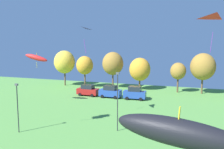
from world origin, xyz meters
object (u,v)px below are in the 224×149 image
Objects in this scene: parked_car_leftmost at (88,90)px; treeline_tree_3 at (140,69)px; kite_flying_6 at (80,32)px; treeline_tree_0 at (65,62)px; kite_flying_1 at (178,132)px; light_post_1 at (18,105)px; parked_car_second_from_left at (110,92)px; treeline_tree_2 at (113,64)px; treeline_tree_5 at (203,67)px; light_post_0 at (118,99)px; treeline_tree_4 at (178,71)px; treeline_tree_1 at (85,65)px; kite_flying_0 at (36,58)px; kite_flying_4 at (217,21)px; parked_car_third_from_left at (135,93)px.

parked_car_leftmost is 0.60× the size of treeline_tree_3.
kite_flying_6 is 28.24m from treeline_tree_0.
kite_flying_1 is 23.36m from light_post_1.
parked_car_second_from_left is 0.72× the size of light_post_1.
treeline_tree_5 is at bearing -0.50° from treeline_tree_2.
treeline_tree_4 is (5.31, 25.79, 0.61)m from light_post_0.
treeline_tree_2 is at bearing 13.21° from treeline_tree_1.
treeline_tree_5 reaches higher than light_post_1.
kite_flying_0 is 0.94× the size of kite_flying_4.
kite_flying_6 is 12.12m from light_post_1.
kite_flying_6 is at bearing -169.52° from kite_flying_4.
light_post_1 is at bearing -124.42° from kite_flying_6.
treeline_tree_5 is at bearing 55.03° from kite_flying_6.
kite_flying_6 is 18.29m from parked_car_leftmost.
treeline_tree_1 is (-26.90, 18.83, -7.96)m from kite_flying_4.
treeline_tree_3 reaches higher than parked_car_leftmost.
treeline_tree_3 reaches higher than parked_car_second_from_left.
parked_car_second_from_left is 10.85m from treeline_tree_3.
light_post_0 is 0.95× the size of treeline_tree_1.
light_post_0 reaches higher than light_post_1.
parked_car_leftmost is 0.58× the size of treeline_tree_1.
treeline_tree_5 is (10.20, 26.09, 1.70)m from light_post_0.
treeline_tree_5 is at bearing 87.00° from kite_flying_1.
treeline_tree_2 is 19.77m from treeline_tree_5.
kite_flying_1 is at bearing -86.55° from treeline_tree_4.
kite_flying_6 is at bearing -81.63° from treeline_tree_2.
treeline_tree_1 is (-24.04, 42.21, -1.98)m from kite_flying_1.
kite_flying_1 is 0.77× the size of treeline_tree_4.
kite_flying_0 is 23.29m from treeline_tree_3.
kite_flying_4 is 25.92m from light_post_1.
treeline_tree_4 reaches higher than parked_car_leftmost.
light_post_0 is at bearing -151.34° from kite_flying_4.
kite_flying_6 is at bearing -124.97° from treeline_tree_5.
kite_flying_1 is at bearing -45.29° from kite_flying_0.
parked_car_leftmost is 0.68× the size of treeline_tree_4.
treeline_tree_2 is 1.00× the size of treeline_tree_5.
treeline_tree_3 is at bearing 70.07° from parked_car_second_from_left.
treeline_tree_0 is 1.16× the size of treeline_tree_1.
light_post_0 is (1.85, -16.40, 2.75)m from parked_car_third_from_left.
kite_flying_0 is 0.57× the size of treeline_tree_3.
treeline_tree_2 is (-7.71, 9.86, 4.53)m from parked_car_third_from_left.
kite_flying_6 is 24.53m from treeline_tree_3.
kite_flying_4 is 25.85m from treeline_tree_3.
treeline_tree_3 is at bearing 94.29° from parked_car_third_from_left.
treeline_tree_4 is at bearing 63.62° from kite_flying_6.
treeline_tree_4 is at bearing 78.37° from light_post_0.
treeline_tree_0 is 5.87m from treeline_tree_1.
kite_flying_1 reaches higher than light_post_1.
treeline_tree_3 is (-1.19, 9.58, 3.42)m from parked_car_third_from_left.
parked_car_third_from_left is at bearing 96.44° from light_post_0.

